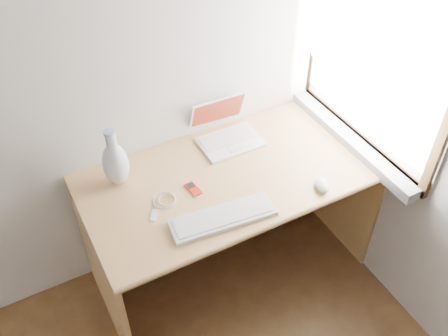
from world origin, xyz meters
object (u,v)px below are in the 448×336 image
vase (115,163)px  laptop (226,132)px  external_keyboard (223,217)px  desk (223,194)px

vase → laptop: bearing=4.2°
external_keyboard → laptop: bearing=65.9°
laptop → external_keyboard: bearing=-119.0°
laptop → vase: (-0.61, -0.05, 0.08)m
desk → vase: 0.63m
external_keyboard → vase: bearing=132.3°
external_keyboard → vase: vase is taller
desk → external_keyboard: external_keyboard is taller
desk → laptop: bearing=57.0°
laptop → external_keyboard: 0.57m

